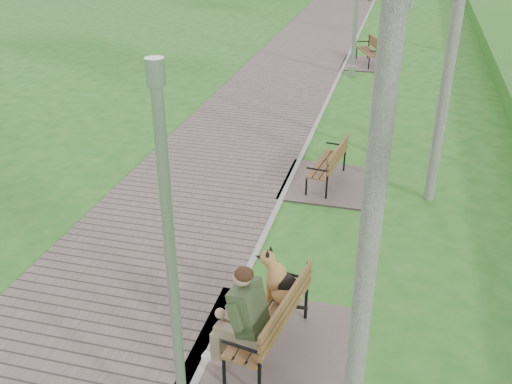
# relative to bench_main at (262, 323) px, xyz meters

# --- Properties ---
(walkway) EXTENTS (3.50, 67.00, 0.04)m
(walkway) POSITION_rel_bench_main_xyz_m (-2.43, 19.38, -0.49)
(walkway) COLOR #635550
(walkway) RESTS_ON ground
(kerb) EXTENTS (0.10, 67.00, 0.05)m
(kerb) POSITION_rel_bench_main_xyz_m (-0.68, 19.38, -0.49)
(kerb) COLOR #999993
(kerb) RESTS_ON ground
(bench_main) EXTENTS (2.06, 2.29, 1.80)m
(bench_main) POSITION_rel_bench_main_xyz_m (0.00, 0.00, 0.00)
(bench_main) COLOR #635550
(bench_main) RESTS_ON ground
(bench_second) EXTENTS (1.82, 2.02, 1.12)m
(bench_second) POSITION_rel_bench_main_xyz_m (0.08, 5.27, -0.30)
(bench_second) COLOR #635550
(bench_second) RESTS_ON ground
(bench_third) EXTENTS (1.90, 2.11, 1.17)m
(bench_third) POSITION_rel_bench_main_xyz_m (0.14, 15.35, -0.29)
(bench_third) COLOR #635550
(bench_third) RESTS_ON ground
(lamp_post_near) EXTENTS (0.17, 0.17, 4.41)m
(lamp_post_near) POSITION_rel_bench_main_xyz_m (-0.41, -1.77, 1.55)
(lamp_post_near) COLOR #9A9CA1
(lamp_post_near) RESTS_ON ground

